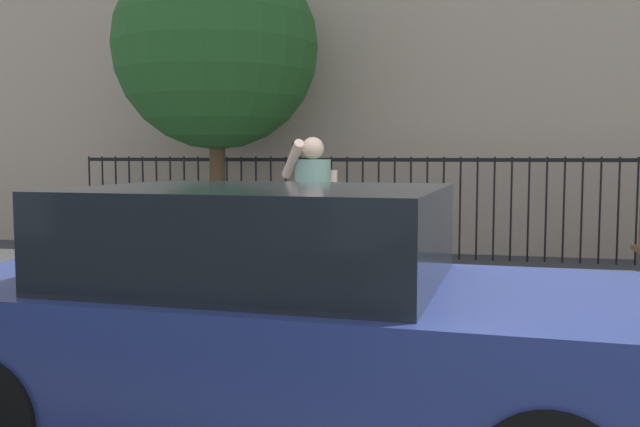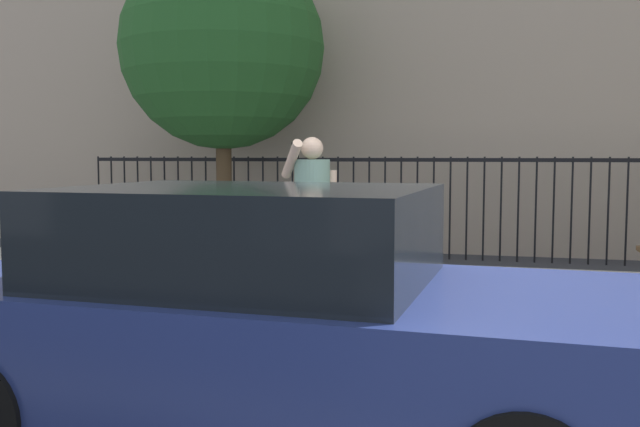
% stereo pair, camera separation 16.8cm
% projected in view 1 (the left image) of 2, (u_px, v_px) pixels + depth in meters
% --- Properties ---
extents(ground_plane, '(60.00, 60.00, 0.00)m').
position_uv_depth(ground_plane, '(381.00, 370.00, 5.33)').
color(ground_plane, '#333338').
extents(sidewalk, '(28.00, 4.40, 0.15)m').
position_uv_depth(sidewalk, '(411.00, 302.00, 7.46)').
color(sidewalk, '#B2ADA3').
rests_on(sidewalk, ground).
extents(iron_fence, '(12.03, 0.04, 1.60)m').
position_uv_depth(iron_fence, '(435.00, 194.00, 10.97)').
color(iron_fence, black).
rests_on(iron_fence, ground).
extents(parked_hatchback, '(4.28, 2.02, 1.45)m').
position_uv_depth(parked_hatchback, '(287.00, 319.00, 3.98)').
color(parked_hatchback, navy).
rests_on(parked_hatchback, ground).
extents(pedestrian_on_phone, '(0.72, 0.61, 1.65)m').
position_uv_depth(pedestrian_on_phone, '(316.00, 210.00, 6.70)').
color(pedestrian_on_phone, beige).
rests_on(pedestrian_on_phone, sidewalk).
extents(street_tree_near, '(3.12, 3.12, 4.83)m').
position_uv_depth(street_tree_near, '(216.00, 48.00, 10.71)').
color(street_tree_near, '#4C3823').
rests_on(street_tree_near, ground).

